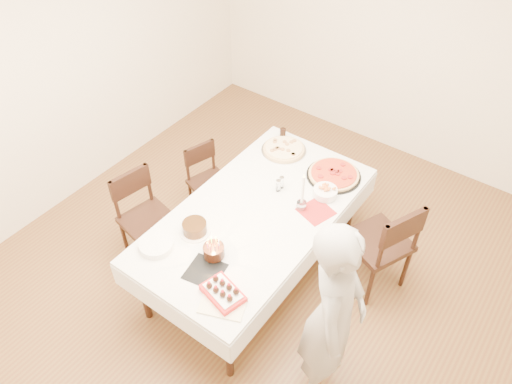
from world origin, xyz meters
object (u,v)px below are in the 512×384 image
Objects in this scene: chair_right_savory at (378,242)px; strawberry_box at (223,293)px; pasta_bowl at (325,192)px; layer_cake at (195,228)px; chair_left_dessert at (148,221)px; taper_candle at (303,192)px; pizza_white at (284,149)px; birthday_cake at (214,248)px; dining_table at (256,242)px; chair_left_savory at (211,184)px; person at (333,316)px; cola_glass at (283,134)px; pizza_pepperoni at (334,174)px.

strawberry_box is (-0.59, -1.32, 0.29)m from chair_right_savory.
pasta_bowl is 0.84× the size of layer_cake.
taper_candle is at bearing -138.43° from chair_left_dessert.
pizza_white is at bearing 109.38° from strawberry_box.
dining_table is at bearing 91.93° from birthday_cake.
chair_left_savory is at bearing 157.33° from dining_table.
person is (0.14, -1.06, 0.33)m from chair_right_savory.
birthday_cake is at bearing 72.67° from person.
chair_right_savory is 1.11m from person.
chair_left_dessert reaches higher than dining_table.
pizza_white is 1.73× the size of layer_cake.
strawberry_box is (-0.73, -0.27, -0.04)m from person.
strawberry_box is (0.56, -0.34, -0.01)m from layer_cake.
pizza_white is 0.79m from taper_candle.
chair_left_savory is (-0.80, 0.33, 0.01)m from dining_table.
chair_right_savory is 0.61m from pasta_bowl.
chair_left_dessert reaches higher than pizza_white.
person is 1.01m from birthday_cake.
birthday_cake is (0.81, -0.89, 0.45)m from chair_left_savory.
pasta_bowl is at bearing -132.06° from chair_left_dessert.
strawberry_box reaches higher than chair_left_savory.
taper_candle is at bearing -166.65° from chair_left_savory.
taper_candle is at bearing -108.14° from pasta_bowl.
pasta_bowl is at bearing -31.73° from cola_glass.
chair_right_savory is at bearing -156.27° from chair_left_savory.
person reaches higher than pizza_pepperoni.
chair_right_savory is 3.30× the size of strawberry_box.
cola_glass is (0.41, 0.63, 0.42)m from chair_left_savory.
chair_left_dessert is at bearing 171.34° from birthday_cake.
birthday_cake is at bearing -101.71° from pizza_pepperoni.
chair_right_savory is 1.29× the size of chair_left_savory.
pizza_pepperoni is 2.36× the size of pasta_bowl.
layer_cake is (-0.26, -0.46, 0.42)m from dining_table.
strawberry_box is (1.10, -1.13, 0.40)m from chair_left_savory.
chair_left_dessert is at bearing -143.12° from pasta_bowl.
chair_left_savory is at bearing -85.18° from chair_left_dessert.
birthday_cake reaches higher than layer_cake.
taper_candle reaches higher than layer_cake.
taper_candle reaches higher than chair_left_dessert.
chair_left_dessert is at bearing -134.59° from pizza_pepperoni.
chair_left_savory is 1.23m from pizza_pepperoni.
layer_cake is (0.62, -0.04, 0.35)m from chair_left_dessert.
dining_table is 20.01× the size of cola_glass.
pizza_pepperoni is at bearing 103.83° from pasta_bowl.
birthday_cake reaches higher than strawberry_box.
cola_glass is at bearing 24.54° from person.
chair_right_savory reaches higher than pizza_white.
pasta_bowl is 1.15m from layer_cake.
strawberry_box is at bearing -68.79° from cola_glass.
chair_left_savory is 0.85× the size of chair_left_dessert.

